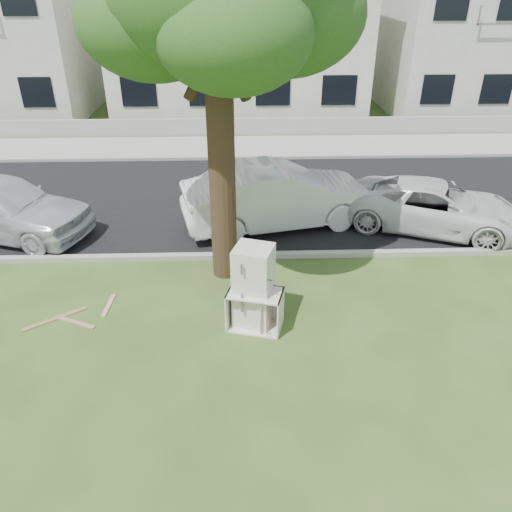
{
  "coord_description": "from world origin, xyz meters",
  "views": [
    {
      "loc": [
        -0.04,
        -7.73,
        5.85
      ],
      "look_at": [
        0.24,
        0.6,
        1.1
      ],
      "focal_mm": 35.0,
      "sensor_mm": 36.0,
      "label": 1
    }
  ],
  "objects_px": {
    "cabinet": "(255,310)",
    "car_right": "(435,206)",
    "car_center": "(279,196)",
    "fridge": "(254,286)",
    "car_left": "(0,206)"
  },
  "relations": [
    {
      "from": "cabinet",
      "to": "car_right",
      "type": "bearing_deg",
      "value": 55.13
    },
    {
      "from": "car_center",
      "to": "car_right",
      "type": "xyz_separation_m",
      "value": [
        4.0,
        -0.35,
        -0.2
      ]
    },
    {
      "from": "fridge",
      "to": "cabinet",
      "type": "height_order",
      "value": "fridge"
    },
    {
      "from": "car_center",
      "to": "fridge",
      "type": "bearing_deg",
      "value": 156.24
    },
    {
      "from": "fridge",
      "to": "car_center",
      "type": "height_order",
      "value": "car_center"
    },
    {
      "from": "fridge",
      "to": "car_center",
      "type": "distance_m",
      "value": 4.3
    },
    {
      "from": "car_right",
      "to": "fridge",
      "type": "bearing_deg",
      "value": 150.86
    },
    {
      "from": "cabinet",
      "to": "car_left",
      "type": "xyz_separation_m",
      "value": [
        -6.23,
        4.06,
        0.39
      ]
    },
    {
      "from": "car_left",
      "to": "car_right",
      "type": "bearing_deg",
      "value": -72.27
    },
    {
      "from": "cabinet",
      "to": "fridge",
      "type": "bearing_deg",
      "value": 114.48
    },
    {
      "from": "cabinet",
      "to": "car_center",
      "type": "bearing_deg",
      "value": 95.07
    },
    {
      "from": "cabinet",
      "to": "car_right",
      "type": "xyz_separation_m",
      "value": [
        4.76,
        4.02,
        0.23
      ]
    },
    {
      "from": "car_center",
      "to": "car_right",
      "type": "relative_size",
      "value": 1.11
    },
    {
      "from": "car_right",
      "to": "cabinet",
      "type": "bearing_deg",
      "value": 152.02
    },
    {
      "from": "fridge",
      "to": "car_right",
      "type": "height_order",
      "value": "fridge"
    }
  ]
}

